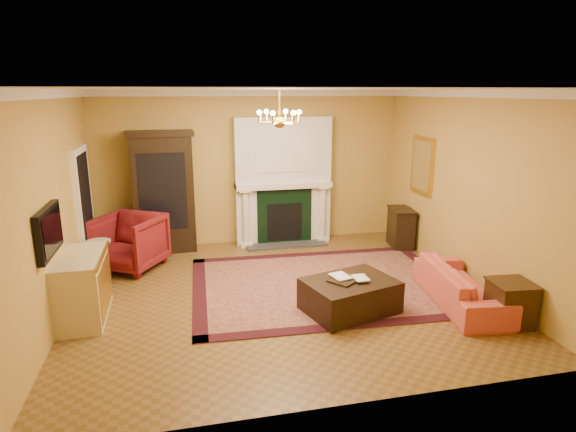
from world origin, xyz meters
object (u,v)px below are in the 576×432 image
object	(u,v)px
china_cabinet	(164,195)
console_table	(401,228)
wingback_armchair	(128,240)
end_table	(510,304)
pedestal_table	(100,258)
commode	(83,287)
leather_ottoman	(350,295)
coral_sofa	(462,279)

from	to	relation	value
china_cabinet	console_table	distance (m)	4.60
wingback_armchair	end_table	bearing A→B (deg)	-2.51
pedestal_table	end_table	size ratio (longest dim) A/B	1.23
commode	end_table	size ratio (longest dim) A/B	2.11
pedestal_table	commode	distance (m)	1.27
china_cabinet	leather_ottoman	xyz separation A→B (m)	(2.52, -3.29, -0.85)
pedestal_table	console_table	distance (m)	5.52
wingback_armchair	pedestal_table	bearing A→B (deg)	-96.15
china_cabinet	console_table	bearing A→B (deg)	-13.34
coral_sofa	leather_ottoman	size ratio (longest dim) A/B	1.59
china_cabinet	commode	size ratio (longest dim) A/B	1.84
wingback_armchair	console_table	world-z (taller)	wingback_armchair
wingback_armchair	coral_sofa	distance (m)	5.39
pedestal_table	coral_sofa	xyz separation A→B (m)	(5.16, -1.99, -0.03)
coral_sofa	end_table	xyz separation A→B (m)	(0.26, -0.71, -0.09)
china_cabinet	commode	xyz separation A→B (m)	(-1.03, -2.68, -0.65)
china_cabinet	end_table	distance (m)	6.09
end_table	leather_ottoman	bearing A→B (deg)	156.66
coral_sofa	console_table	world-z (taller)	coral_sofa
pedestal_table	commode	size ratio (longest dim) A/B	0.58
end_table	china_cabinet	bearing A→B (deg)	137.07
coral_sofa	commode	bearing A→B (deg)	89.95
china_cabinet	coral_sofa	world-z (taller)	china_cabinet
console_table	leather_ottoman	xyz separation A→B (m)	(-1.97, -2.53, -0.13)
china_cabinet	leather_ottoman	world-z (taller)	china_cabinet
china_cabinet	leather_ottoman	distance (m)	4.23
commode	leather_ottoman	bearing A→B (deg)	-10.51
commode	end_table	world-z (taller)	commode
coral_sofa	end_table	bearing A→B (deg)	-151.95
end_table	leather_ottoman	size ratio (longest dim) A/B	0.47
wingback_armchair	commode	bearing A→B (deg)	-72.98
end_table	wingback_armchair	bearing A→B (deg)	147.10
console_table	leather_ottoman	size ratio (longest dim) A/B	0.62
coral_sofa	console_table	distance (m)	2.66
pedestal_table	console_table	world-z (taller)	console_table
china_cabinet	wingback_armchair	size ratio (longest dim) A/B	2.10
commode	coral_sofa	bearing A→B (deg)	-8.61
wingback_armchair	end_table	size ratio (longest dim) A/B	1.85
china_cabinet	commode	world-z (taller)	china_cabinet
wingback_armchair	pedestal_table	distance (m)	0.68
coral_sofa	leather_ottoman	xyz separation A→B (m)	(-1.64, 0.11, -0.13)
end_table	console_table	size ratio (longest dim) A/B	0.76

